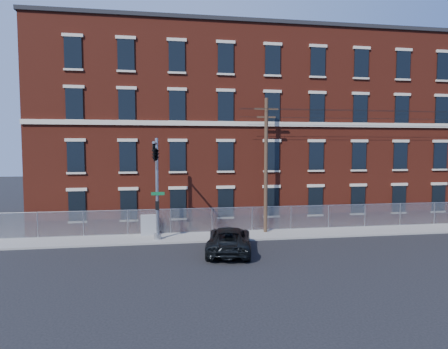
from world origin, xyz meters
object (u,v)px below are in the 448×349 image
utility_pole_near (266,163)px  utility_cabinet (149,225)px  pickup_truck (229,239)px  traffic_signal_mast (156,165)px

utility_pole_near → utility_cabinet: bearing=177.4°
pickup_truck → utility_cabinet: 7.15m
pickup_truck → utility_cabinet: bearing=-33.2°
traffic_signal_mast → utility_pole_near: bearing=23.1°
pickup_truck → utility_cabinet: size_ratio=3.90×
traffic_signal_mast → utility_pole_near: size_ratio=0.70×
utility_pole_near → utility_cabinet: 9.77m
utility_cabinet → utility_pole_near: bearing=-5.3°
utility_pole_near → pickup_truck: (-3.56, -4.60, -4.56)m
traffic_signal_mast → utility_cabinet: size_ratio=4.87×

